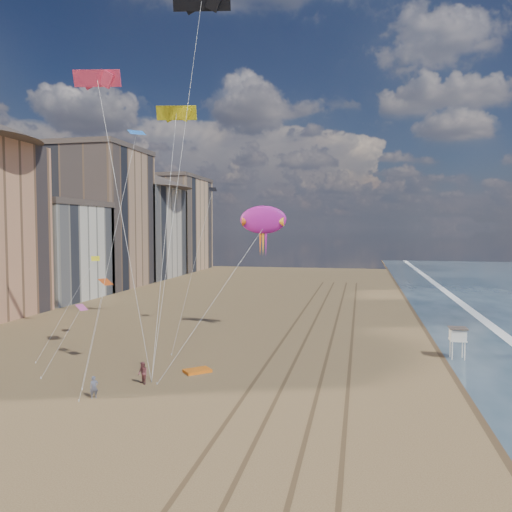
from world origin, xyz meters
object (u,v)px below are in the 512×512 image
at_px(kite_flyer_a, 94,387).
at_px(kite_flyer_b, 143,373).
at_px(lifeguard_stand, 458,335).
at_px(grounded_kite, 197,371).
at_px(show_kite, 263,220).

distance_m(kite_flyer_a, kite_flyer_b, 4.29).
bearing_deg(lifeguard_stand, kite_flyer_b, -152.80).
xyz_separation_m(grounded_kite, show_kite, (2.49, 16.46, 13.06)).
distance_m(show_kite, kite_flyer_a, 28.26).
relative_size(grounded_kite, show_kite, 0.09).
distance_m(show_kite, kite_flyer_b, 24.53).
height_order(lifeguard_stand, grounded_kite, lifeguard_stand).
relative_size(lifeguard_stand, grounded_kite, 1.35).
bearing_deg(kite_flyer_a, kite_flyer_b, 23.51).
relative_size(show_kite, kite_flyer_a, 14.91).
distance_m(lifeguard_stand, show_kite, 23.96).
relative_size(grounded_kite, kite_flyer_b, 1.25).
relative_size(lifeguard_stand, kite_flyer_a, 1.83).
height_order(lifeguard_stand, kite_flyer_b, lifeguard_stand).
bearing_deg(kite_flyer_a, lifeguard_stand, -6.28).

